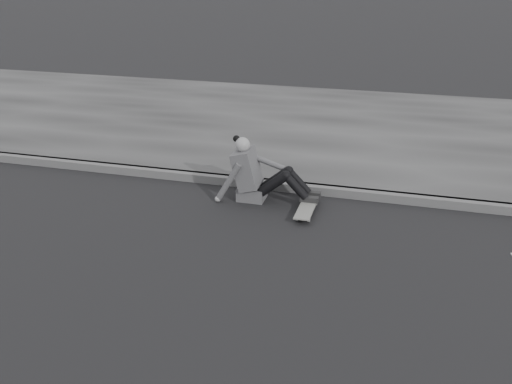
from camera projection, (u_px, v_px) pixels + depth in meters
ground at (176, 277)px, 5.89m from camera, size 80.00×80.00×0.00m
curb at (245, 182)px, 8.16m from camera, size 24.00×0.16×0.12m
sidewalk at (290, 125)px, 10.84m from camera, size 24.00×6.00×0.12m
skateboard at (307, 208)px, 7.32m from camera, size 0.20×0.78×0.09m
seated_woman at (257, 175)px, 7.60m from camera, size 1.38×0.46×0.88m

